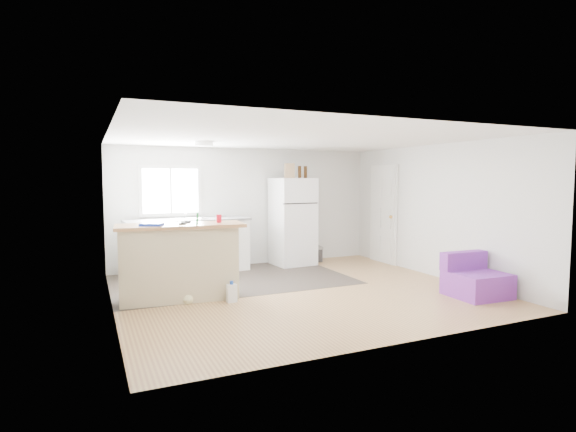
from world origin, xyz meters
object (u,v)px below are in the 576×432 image
at_px(refrigerator, 293,222).
at_px(red_cup, 219,219).
at_px(blue_tray, 152,224).
at_px(cardboard_box, 289,171).
at_px(peninsula, 179,262).
at_px(bottle_right, 306,172).
at_px(mop, 190,287).
at_px(bottle_left, 300,172).
at_px(purple_seat, 475,281).
at_px(kitchen_cabinets, 189,245).
at_px(cooler, 311,254).
at_px(cleaner_jug, 232,293).

bearing_deg(refrigerator, red_cup, -142.70).
xyz_separation_m(red_cup, blue_tray, (-0.99, -0.07, -0.04)).
relative_size(red_cup, cardboard_box, 0.40).
distance_m(peninsula, blue_tray, 0.69).
distance_m(cardboard_box, bottle_right, 0.40).
height_order(refrigerator, mop, refrigerator).
distance_m(cardboard_box, bottle_left, 0.22).
distance_m(purple_seat, red_cup, 3.99).
xyz_separation_m(kitchen_cabinets, red_cup, (0.08, -1.87, 0.66)).
distance_m(peninsula, bottle_left, 3.56).
bearing_deg(purple_seat, blue_tray, 163.47).
distance_m(mop, blue_tray, 1.04).
height_order(cooler, mop, mop).
height_order(peninsula, cleaner_jug, peninsula).
height_order(mop, bottle_right, bottle_right).
distance_m(mop, cardboard_box, 3.64).
relative_size(refrigerator, blue_tray, 5.98).
xyz_separation_m(blue_tray, bottle_left, (3.18, 1.82, 0.78)).
bearing_deg(refrigerator, purple_seat, -71.45).
relative_size(purple_seat, blue_tray, 2.73).
bearing_deg(refrigerator, cleaner_jug, -135.75).
xyz_separation_m(purple_seat, bottle_right, (-1.15, 3.47, 1.68)).
distance_m(peninsula, refrigerator, 3.26).
distance_m(cooler, cardboard_box, 1.88).
xyz_separation_m(cleaner_jug, bottle_left, (2.14, 2.20, 1.78)).
relative_size(kitchen_cabinets, mop, 1.78).
bearing_deg(peninsula, cardboard_box, 39.44).
height_order(cleaner_jug, cardboard_box, cardboard_box).
bearing_deg(refrigerator, cardboard_box, -160.70).
xyz_separation_m(cooler, red_cup, (-2.57, -1.95, 1.01)).
distance_m(refrigerator, cleaner_jug, 3.14).
bearing_deg(cardboard_box, purple_seat, -65.74).
height_order(cooler, blue_tray, blue_tray).
bearing_deg(refrigerator, bottle_left, -37.89).
relative_size(mop, bottle_right, 5.26).
xyz_separation_m(refrigerator, bottle_right, (0.30, 0.01, 1.02)).
xyz_separation_m(cooler, cleaner_jug, (-2.52, -2.39, -0.03)).
relative_size(kitchen_cabinets, cleaner_jug, 7.56).
distance_m(peninsula, red_cup, 0.86).
distance_m(cooler, blue_tray, 4.20).
height_order(peninsula, refrigerator, refrigerator).
distance_m(refrigerator, cooler, 0.89).
bearing_deg(cooler, refrigerator, -160.02).
height_order(peninsula, blue_tray, blue_tray).
bearing_deg(kitchen_cabinets, refrigerator, -4.42).
height_order(cooler, red_cup, red_cup).
bearing_deg(cooler, mop, -137.59).
xyz_separation_m(purple_seat, mop, (-4.03, 1.39, -0.01)).
relative_size(refrigerator, purple_seat, 2.19).
relative_size(mop, red_cup, 10.95).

